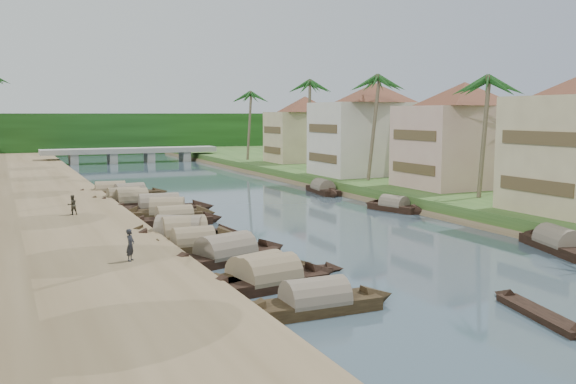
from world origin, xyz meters
name	(u,v)px	position (x,y,z in m)	size (l,w,h in m)	color
ground	(351,243)	(0.00, 0.00, 0.00)	(220.00, 220.00, 0.00)	#394A55
left_bank	(52,209)	(-16.00, 20.00, 0.40)	(10.00, 180.00, 0.80)	brown
right_bank	(415,186)	(19.00, 20.00, 0.60)	(16.00, 180.00, 1.20)	#2E4C1E
treeline	(104,133)	(0.00, 100.00, 4.00)	(120.00, 14.00, 8.00)	black
bridge	(131,152)	(0.00, 72.00, 1.72)	(28.00, 4.00, 2.40)	gray
building_mid	(463,134)	(19.99, 14.00, 6.13)	(14.11, 14.11, 9.70)	#C9A58E
building_far	(374,128)	(18.99, 28.00, 6.38)	(15.59, 15.59, 10.20)	beige
building_distant	(305,129)	(19.99, 48.00, 5.88)	(12.62, 12.62, 9.20)	#CDBA89
sampan_0	(315,303)	(-8.29, -11.52, 0.41)	(7.57, 1.76, 2.02)	black
sampan_1	(269,280)	(-8.63, -7.44, 0.42)	(7.87, 2.92, 2.28)	black
sampan_2	(257,274)	(-8.71, -6.24, 0.41)	(7.69, 3.94, 2.03)	black
sampan_3	(226,255)	(-8.74, -1.69, 0.42)	(8.81, 4.44, 2.32)	black
sampan_4	(193,244)	(-9.51, 1.97, 0.41)	(6.96, 1.82, 2.00)	black
sampan_5	(184,236)	(-9.34, 4.62, 0.42)	(7.95, 2.54, 2.47)	black
sampan_6	(180,235)	(-9.52, 4.95, 0.42)	(8.25, 5.85, 2.47)	black
sampan_7	(174,219)	(-8.32, 11.00, 0.41)	(7.45, 1.77, 2.01)	black
sampan_8	(167,212)	(-8.01, 14.41, 0.42)	(7.80, 4.22, 2.35)	black
sampan_9	(159,208)	(-8.01, 17.22, 0.42)	(9.45, 2.77, 2.33)	black
sampan_10	(124,200)	(-9.78, 23.07, 0.42)	(8.14, 2.09, 2.23)	black
sampan_11	(132,201)	(-9.28, 21.97, 0.42)	(7.71, 2.05, 2.21)	black
sampan_12	(130,193)	(-8.42, 27.70, 0.41)	(8.15, 2.89, 1.95)	black
sampan_13	(110,193)	(-10.07, 28.74, 0.42)	(8.32, 2.34, 2.25)	black
sampan_14	(558,244)	(9.92, -6.97, 0.41)	(3.96, 8.64, 2.09)	black
sampan_15	(394,206)	(9.90, 10.13, 0.40)	(3.13, 6.55, 1.79)	black
sampan_16	(323,189)	(10.01, 23.12, 0.41)	(2.58, 8.38, 2.04)	black
canoe_0	(540,315)	(-0.46, -15.76, 0.10)	(2.36, 6.97, 0.92)	black
canoe_1	(294,271)	(-6.35, -5.32, 0.10)	(5.33, 1.91, 0.85)	black
canoe_2	(143,213)	(-9.38, 16.76, 0.10)	(5.83, 4.04, 0.91)	black
palm_1	(484,81)	(16.00, 6.83, 10.59)	(3.20, 3.20, 11.16)	brown
palm_2	(372,79)	(15.00, 22.21, 11.41)	(3.20, 3.20, 12.01)	brown
palm_3	(309,84)	(16.00, 38.51, 11.68)	(3.20, 3.20, 12.29)	brown
palm_7	(248,95)	(14.00, 54.84, 10.75)	(3.20, 3.20, 11.33)	brown
tree_6	(393,124)	(24.00, 31.72, 6.70)	(4.22, 4.22, 7.36)	#4A3A2A
person_near	(130,245)	(-13.98, -2.64, 1.60)	(0.58, 0.38, 1.59)	#222329
person_far	(72,205)	(-15.05, 13.72, 1.51)	(0.69, 0.54, 1.42)	#393527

